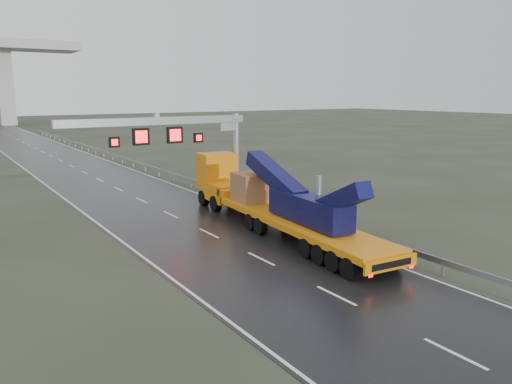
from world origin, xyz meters
TOP-DOWN VIEW (x-y plane):
  - ground at (0.00, 0.00)m, footprint 400.00×400.00m
  - road at (0.00, 40.00)m, footprint 11.00×200.00m
  - guardrail at (6.10, 30.00)m, footprint 0.20×140.00m
  - sign_gantry at (2.10, 17.99)m, footprint 14.90×1.20m
  - heavy_haul_truck at (4.22, 10.09)m, footprint 4.80×21.34m
  - exit_sign_pair at (7.14, 15.64)m, footprint 1.29×0.14m
  - striped_barrier at (6.00, 16.77)m, footprint 0.75×0.45m

SIDE VIEW (x-z plane):
  - ground at x=0.00m, z-range 0.00..0.00m
  - road at x=0.00m, z-range 0.00..0.02m
  - striped_barrier at x=6.00m, z-range 0.00..1.22m
  - guardrail at x=6.10m, z-range 0.00..1.40m
  - exit_sign_pair at x=7.14m, z-range 0.44..2.65m
  - heavy_haul_truck at x=4.22m, z-range -0.56..4.41m
  - sign_gantry at x=2.10m, z-range 1.90..9.33m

